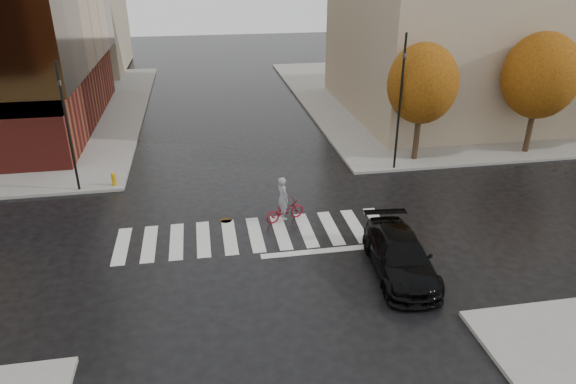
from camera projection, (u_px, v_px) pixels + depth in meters
name	position (u px, v px, depth m)	size (l,w,h in m)	color
ground	(257.00, 240.00, 21.37)	(120.00, 120.00, 0.00)	black
sidewalk_ne	(474.00, 94.00, 43.39)	(30.00, 30.00, 0.15)	gray
crosswalk	(255.00, 234.00, 21.82)	(12.00, 3.00, 0.01)	silver
tree_ne_a	(422.00, 84.00, 27.66)	(3.80, 3.80, 6.50)	black
tree_ne_b	(541.00, 76.00, 28.70)	(4.20, 4.20, 6.89)	black
sedan	(400.00, 256.00, 18.93)	(2.04, 5.01, 1.45)	black
cyclist	(284.00, 206.00, 22.67)	(1.95, 1.22, 2.10)	maroon
traffic_light_nw	(67.00, 121.00, 24.15)	(0.18, 0.15, 6.35)	black
traffic_light_ne	(401.00, 95.00, 26.52)	(0.18, 0.20, 7.17)	black
fire_hydrant	(114.00, 178.00, 25.92)	(0.25, 0.25, 0.69)	#C58E0B
manhole	(226.00, 220.00, 22.97)	(0.57, 0.57, 0.01)	#463819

